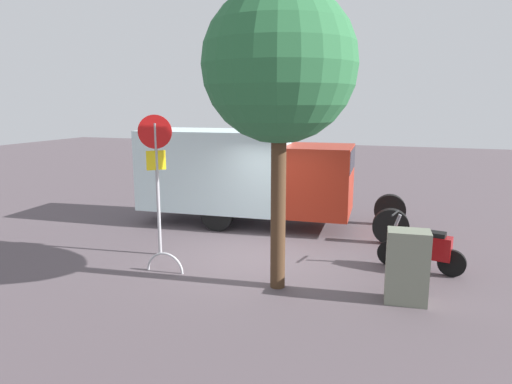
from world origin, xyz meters
The scene contains 7 objects.
ground_plane centered at (0.00, 0.00, 0.00)m, with size 60.00×60.00×0.00m, color #52474D.
box_truck_near centered at (1.33, -2.70, 1.54)m, with size 7.69×2.70×2.73m.
motorcycle centered at (-3.51, -0.26, 0.52)m, with size 1.79×0.66×1.20m.
stop_sign centered at (2.28, 0.65, 2.17)m, with size 0.71×0.33×3.25m.
street_tree centered at (-0.88, 1.57, 4.14)m, with size 2.78×2.78×5.56m.
utility_cabinet centered at (-3.24, 1.47, 0.66)m, with size 0.73×0.48×1.32m, color slate.
bike_rack_hoop centered at (1.59, 1.59, 0.00)m, with size 0.85×0.85×0.05m, color #B7B7BC.
Camera 1 is at (-3.28, 9.61, 3.50)m, focal length 32.15 mm.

